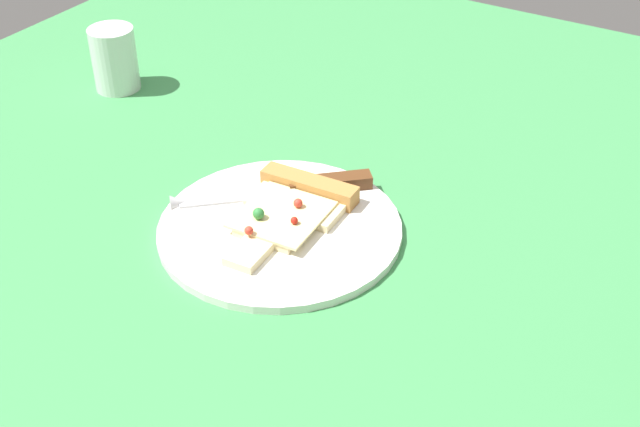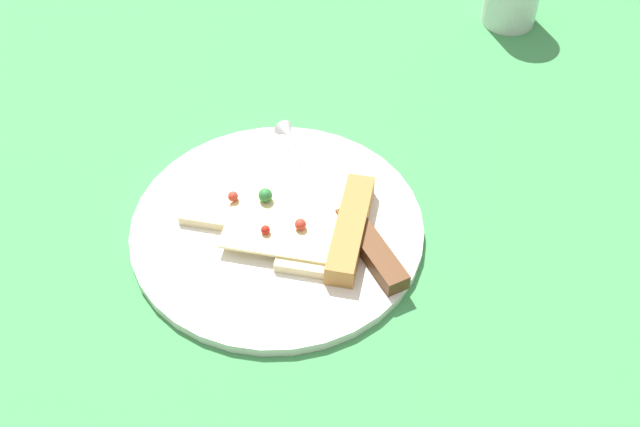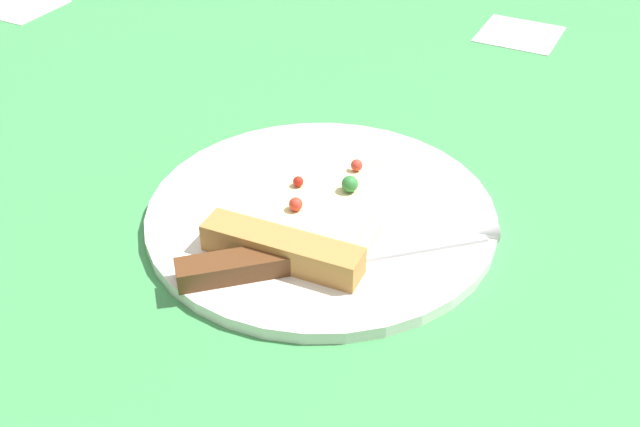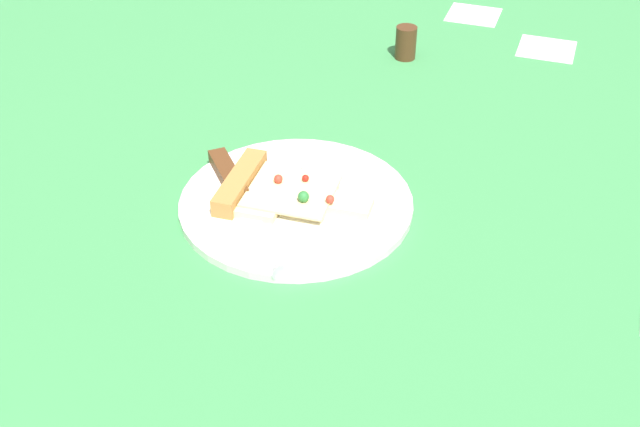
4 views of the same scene
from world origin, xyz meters
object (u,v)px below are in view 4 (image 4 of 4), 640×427
object	(u,v)px
plate	(296,203)
knife	(239,196)
pizza_slice	(275,191)
pepper_shaker	(406,43)

from	to	relation	value
plate	knife	size ratio (longest dim) A/B	1.43
plate	pizza_slice	distance (cm)	2.89
plate	pepper_shaker	bearing A→B (deg)	-92.39
knife	pizza_slice	bearing A→B (deg)	168.76
knife	pepper_shaker	world-z (taller)	pepper_shaker
pizza_slice	knife	bearing A→B (deg)	-62.84
pizza_slice	plate	bearing A→B (deg)	90.27
plate	pepper_shaker	xyz separation A→B (cm)	(-1.83, -43.88, 2.11)
knife	pepper_shaker	xyz separation A→B (cm)	(-8.09, -46.22, 1.01)
pizza_slice	knife	world-z (taller)	pizza_slice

